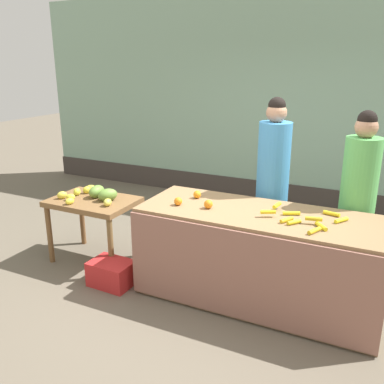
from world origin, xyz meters
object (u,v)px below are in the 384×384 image
at_px(vendor_woman_blue_shirt, 272,186).
at_px(vendor_woman_green_shirt, 357,203).
at_px(produce_crate, 112,273).
at_px(produce_sack, 178,229).

distance_m(vendor_woman_blue_shirt, vendor_woman_green_shirt, 0.86).
height_order(vendor_woman_green_shirt, produce_crate, vendor_woman_green_shirt).
relative_size(vendor_woman_blue_shirt, vendor_woman_green_shirt, 1.05).
height_order(vendor_woman_green_shirt, produce_sack, vendor_woman_green_shirt).
xyz_separation_m(vendor_woman_blue_shirt, produce_crate, (-1.36, -1.08, -0.83)).
bearing_deg(vendor_woman_green_shirt, vendor_woman_blue_shirt, 177.20).
bearing_deg(produce_crate, vendor_woman_green_shirt, 25.05).
height_order(vendor_woman_blue_shirt, produce_crate, vendor_woman_blue_shirt).
bearing_deg(produce_sack, vendor_woman_blue_shirt, -0.33).
height_order(produce_crate, produce_sack, produce_sack).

